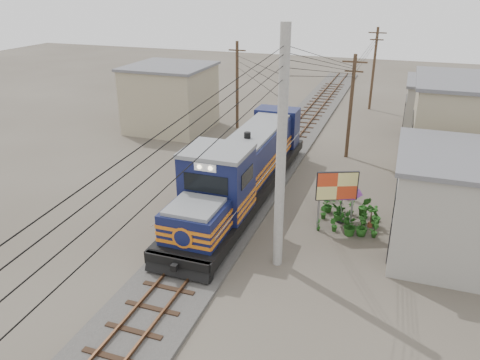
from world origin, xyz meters
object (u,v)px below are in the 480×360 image
at_px(locomotive, 244,170).
at_px(billboard, 337,188).
at_px(vendor, 349,187).
at_px(market_umbrella, 343,188).

height_order(locomotive, billboard, locomotive).
bearing_deg(locomotive, vendor, 19.57).
bearing_deg(billboard, vendor, 64.06).
relative_size(locomotive, market_umbrella, 7.67).
distance_m(locomotive, market_umbrella, 5.61).
height_order(locomotive, vendor, locomotive).
bearing_deg(market_umbrella, billboard, -101.91).
xyz_separation_m(billboard, market_umbrella, (0.20, 0.95, -0.37)).
xyz_separation_m(market_umbrella, vendor, (0.03, 2.88, -1.15)).
bearing_deg(vendor, locomotive, 24.24).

